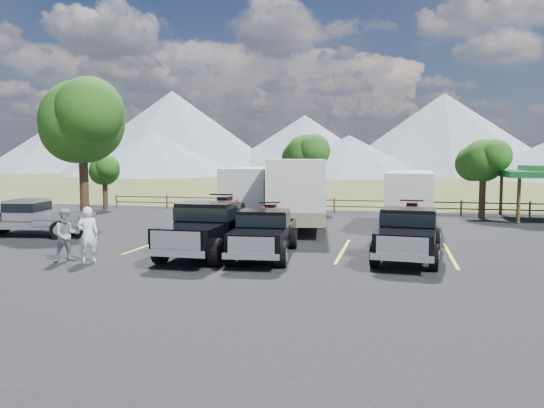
% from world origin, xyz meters
% --- Properties ---
extents(ground, '(320.00, 320.00, 0.00)m').
position_xyz_m(ground, '(0.00, 0.00, 0.00)').
color(ground, '#454C20').
rests_on(ground, ground).
extents(asphalt_lot, '(44.00, 34.00, 0.04)m').
position_xyz_m(asphalt_lot, '(0.00, 3.00, 0.02)').
color(asphalt_lot, black).
rests_on(asphalt_lot, ground).
extents(stall_lines, '(12.12, 5.50, 0.01)m').
position_xyz_m(stall_lines, '(0.00, 4.00, 0.04)').
color(stall_lines, yellow).
rests_on(stall_lines, asphalt_lot).
extents(tree_big_nw, '(5.54, 5.18, 7.84)m').
position_xyz_m(tree_big_nw, '(-12.55, 9.03, 5.60)').
color(tree_big_nw, black).
rests_on(tree_big_nw, ground).
extents(tree_ne_a, '(3.11, 2.92, 4.76)m').
position_xyz_m(tree_ne_a, '(8.97, 17.01, 3.48)').
color(tree_ne_a, black).
rests_on(tree_ne_a, ground).
extents(tree_north, '(3.46, 3.24, 5.25)m').
position_xyz_m(tree_north, '(-2.03, 19.02, 3.83)').
color(tree_north, black).
rests_on(tree_north, ground).
extents(tree_nw_small, '(2.59, 2.43, 3.85)m').
position_xyz_m(tree_nw_small, '(-16.02, 17.01, 2.78)').
color(tree_nw_small, black).
rests_on(tree_nw_small, ground).
extents(rail_fence, '(36.12, 0.12, 1.00)m').
position_xyz_m(rail_fence, '(2.00, 18.50, 0.61)').
color(rail_fence, brown).
rests_on(rail_fence, ground).
extents(mountain_range, '(209.00, 71.00, 20.00)m').
position_xyz_m(mountain_range, '(-7.63, 105.98, 7.87)').
color(mountain_range, slate).
rests_on(mountain_range, ground).
extents(rig_left, '(2.34, 6.58, 2.19)m').
position_xyz_m(rig_left, '(-2.84, 2.22, 1.10)').
color(rig_left, black).
rests_on(rig_left, asphalt_lot).
extents(rig_center, '(2.45, 5.92, 1.93)m').
position_xyz_m(rig_center, '(-0.70, 2.21, 0.97)').
color(rig_center, black).
rests_on(rig_center, asphalt_lot).
extents(rig_right, '(2.56, 6.22, 2.03)m').
position_xyz_m(rig_right, '(4.46, 3.06, 1.02)').
color(rig_right, black).
rests_on(rig_right, asphalt_lot).
extents(trailer_left, '(2.51, 8.94, 3.11)m').
position_xyz_m(trailer_left, '(-3.05, 10.79, 1.67)').
color(trailer_left, white).
rests_on(trailer_left, asphalt_lot).
extents(trailer_center, '(3.79, 10.27, 3.55)m').
position_xyz_m(trailer_center, '(-0.84, 9.90, 1.90)').
color(trailer_center, white).
rests_on(trailer_center, asphalt_lot).
extents(trailer_right, '(2.46, 8.44, 2.93)m').
position_xyz_m(trailer_right, '(4.66, 11.02, 1.57)').
color(trailer_right, white).
rests_on(trailer_right, asphalt_lot).
extents(pickup_silver, '(5.90, 2.68, 1.71)m').
position_xyz_m(pickup_silver, '(-12.46, 4.55, 0.93)').
color(pickup_silver, gray).
rests_on(pickup_silver, asphalt_lot).
extents(person_a, '(0.84, 0.74, 1.95)m').
position_xyz_m(person_a, '(-6.39, -0.35, 1.01)').
color(person_a, white).
rests_on(person_a, asphalt_lot).
extents(person_b, '(1.13, 1.14, 1.86)m').
position_xyz_m(person_b, '(-7.21, -0.37, 0.97)').
color(person_b, gray).
rests_on(person_b, asphalt_lot).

